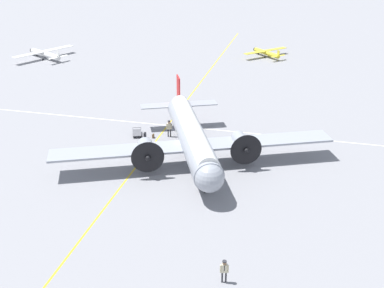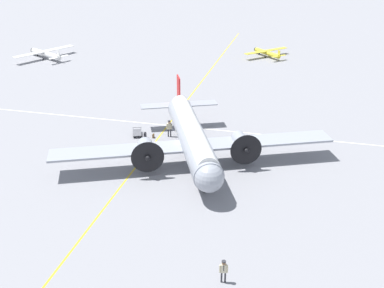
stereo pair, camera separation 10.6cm
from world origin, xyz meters
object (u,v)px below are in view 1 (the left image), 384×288
object	(u,v)px
crew_foreground	(224,269)
baggage_cart	(137,133)
suitcase_near_door	(145,135)
suitcase_upright_spare	(153,136)
light_aircraft_distant	(266,52)
light_aircraft_taxiing	(44,54)
airliner_main	(193,138)
passenger_boarding	(169,127)

from	to	relation	value
crew_foreground	baggage_cart	distance (m)	25.01
suitcase_near_door	suitcase_upright_spare	size ratio (longest dim) A/B	1.38
crew_foreground	light_aircraft_distant	bearing A→B (deg)	-99.30
light_aircraft_distant	crew_foreground	bearing A→B (deg)	137.11
suitcase_upright_spare	crew_foreground	bearing A→B (deg)	-150.95
suitcase_near_door	light_aircraft_taxiing	bearing A→B (deg)	44.88
airliner_main	light_aircraft_taxiing	distance (m)	46.50
airliner_main	passenger_boarding	distance (m)	6.65
crew_foreground	suitcase_near_door	bearing A→B (deg)	-71.47
crew_foreground	suitcase_upright_spare	size ratio (longest dim) A/B	3.65
crew_foreground	light_aircraft_taxiing	size ratio (longest dim) A/B	0.16
crew_foreground	light_aircraft_distant	size ratio (longest dim) A/B	0.24
crew_foreground	passenger_boarding	size ratio (longest dim) A/B	0.91
passenger_boarding	light_aircraft_distant	distance (m)	37.48
suitcase_near_door	light_aircraft_taxiing	world-z (taller)	light_aircraft_taxiing
baggage_cart	passenger_boarding	bearing A→B (deg)	77.73
passenger_boarding	baggage_cart	bearing A→B (deg)	166.06
light_aircraft_distant	light_aircraft_taxiing	distance (m)	37.97
airliner_main	baggage_cart	xyz separation A→B (m)	(4.72, 7.43, -2.26)
baggage_cart	light_aircraft_distant	world-z (taller)	light_aircraft_distant
airliner_main	suitcase_near_door	bearing A→B (deg)	-147.50
suitcase_upright_spare	light_aircraft_distant	bearing A→B (deg)	-12.32
light_aircraft_distant	light_aircraft_taxiing	bearing A→B (deg)	59.50
baggage_cart	airliner_main	bearing A→B (deg)	37.28
suitcase_near_door	light_aircraft_distant	world-z (taller)	light_aircraft_distant
airliner_main	light_aircraft_distant	distance (m)	42.23
passenger_boarding	suitcase_near_door	distance (m)	2.78
baggage_cart	light_aircraft_taxiing	xyz separation A→B (m)	(27.13, 26.41, 0.60)
suitcase_near_door	light_aircraft_distant	size ratio (longest dim) A/B	0.09
suitcase_upright_spare	light_aircraft_taxiing	xyz separation A→B (m)	(27.38, 28.35, 0.66)
crew_foreground	suitcase_near_door	world-z (taller)	crew_foreground
airliner_main	crew_foreground	world-z (taller)	airliner_main
passenger_boarding	suitcase_upright_spare	world-z (taller)	passenger_boarding
airliner_main	baggage_cart	bearing A→B (deg)	-146.17
suitcase_near_door	baggage_cart	xyz separation A→B (m)	(0.48, 1.08, -0.03)
baggage_cart	light_aircraft_distant	distance (m)	38.74
airliner_main	suitcase_upright_spare	xyz separation A→B (m)	(4.48, 5.49, -2.31)
crew_foreground	light_aircraft_taxiing	xyz separation A→B (m)	(48.18, 39.90, -0.19)
baggage_cart	light_aircraft_distant	size ratio (longest dim) A/B	0.29
airliner_main	passenger_boarding	size ratio (longest dim) A/B	13.74
passenger_boarding	suitcase_near_door	bearing A→B (deg)	179.64
baggage_cart	light_aircraft_distant	bearing A→B (deg)	144.56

